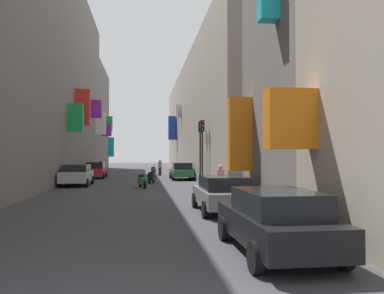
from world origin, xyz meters
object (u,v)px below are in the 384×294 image
Objects in this scene: parked_car_black at (275,220)px; scooter_blue at (153,170)px; pedestrian_near_left at (220,183)px; parked_car_red at (96,170)px; traffic_light_far_corner at (200,142)px; parked_car_grey at (223,193)px; scooter_green at (142,181)px; traffic_light_near_corner at (202,142)px; pedestrian_crossing at (160,167)px; parked_car_silver at (77,175)px; scooter_black at (152,177)px; parked_car_green at (182,171)px; pedestrian_near_right at (101,167)px.

parked_car_black reaches higher than scooter_blue.
scooter_blue is at bearing 95.81° from pedestrian_near_left.
parked_car_red is 13.25m from traffic_light_far_corner.
pedestrian_near_left is at bearing -92.60° from traffic_light_far_corner.
traffic_light_far_corner is at bearing 85.33° from parked_car_grey.
traffic_light_near_corner is (3.97, -0.19, 2.58)m from scooter_green.
traffic_light_near_corner is at bearing -81.41° from pedestrian_crossing.
parked_car_silver is 5.52m from scooter_black.
traffic_light_far_corner is at bearing 12.43° from scooter_green.
parked_car_black reaches higher than parked_car_grey.
traffic_light_far_corner reaches higher than scooter_blue.
parked_car_black is at bearing -93.56° from traffic_light_near_corner.
parked_car_red is at bearing 126.93° from traffic_light_near_corner.
parked_car_black is 0.91× the size of traffic_light_far_corner.
traffic_light_far_corner reaches higher than parked_car_grey.
scooter_blue is 1.08× the size of pedestrian_near_left.
pedestrian_crossing is at bearing 104.04° from parked_car_green.
scooter_blue is at bearing 93.07° from parked_car_black.
scooter_green is (-2.93, 16.96, -0.28)m from parked_car_black.
parked_car_green is 8.53m from scooter_green.
traffic_light_far_corner reaches higher than pedestrian_near_left.
pedestrian_crossing is 22.24m from pedestrian_near_left.
scooter_blue is (-1.78, 33.11, -0.28)m from parked_car_black.
parked_car_green is 8.35m from parked_car_red.
parked_car_silver is 9.17m from traffic_light_near_corner.
pedestrian_crossing is (0.63, -1.87, 0.39)m from scooter_blue.
scooter_black and scooter_green have the same top height.
parked_car_grey is at bearing -81.06° from scooter_black.
parked_car_black is 18.02m from traffic_light_far_corner.
pedestrian_near_left is (2.92, -11.75, 0.39)m from scooter_black.
scooter_black is at bearing 98.94° from parked_car_grey.
parked_car_green is at bearing 35.01° from parked_car_silver.
parked_car_grey is 2.32× the size of pedestrian_crossing.
parked_car_grey is at bearing -74.94° from pedestrian_near_right.
traffic_light_near_corner is at bearing -64.00° from pedestrian_near_right.
parked_car_silver is 1.02× the size of parked_car_grey.
scooter_black is 5.16m from traffic_light_far_corner.
pedestrian_crossing is at bearing 94.68° from pedestrian_near_left.
parked_car_green reaches higher than parked_car_black.
scooter_black is 12.12m from pedestrian_near_left.
traffic_light_far_corner is (2.21, -13.41, 2.20)m from pedestrian_crossing.
pedestrian_near_right reaches higher than parked_car_black.
scooter_green is 8.67m from pedestrian_near_left.
parked_car_black is 31.27m from pedestrian_crossing.
pedestrian_crossing is (6.15, 3.39, 0.08)m from parked_car_red.
parked_car_silver reaches higher than parked_car_black.
pedestrian_near_right is at bearing 105.06° from parked_car_grey.
parked_car_red is at bearing 125.71° from scooter_black.
scooter_black is 10.47m from pedestrian_crossing.
parked_car_red is 2.40× the size of pedestrian_near_left.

